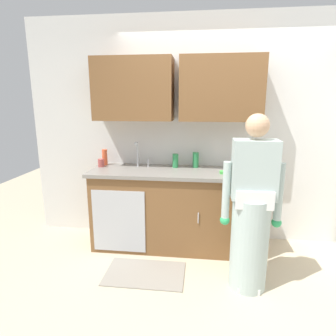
% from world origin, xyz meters
% --- Properties ---
extents(ground_plane, '(9.00, 9.00, 0.00)m').
position_xyz_m(ground_plane, '(0.00, 0.00, 0.00)').
color(ground_plane, beige).
extents(kitchen_wall_with_uppers, '(4.80, 0.44, 2.70)m').
position_xyz_m(kitchen_wall_with_uppers, '(-0.14, 0.99, 1.48)').
color(kitchen_wall_with_uppers, silver).
rests_on(kitchen_wall_with_uppers, ground).
extents(counter_cabinet, '(1.90, 0.62, 0.90)m').
position_xyz_m(counter_cabinet, '(-0.55, 0.70, 0.45)').
color(counter_cabinet, brown).
rests_on(counter_cabinet, ground).
extents(countertop, '(1.96, 0.66, 0.04)m').
position_xyz_m(countertop, '(-0.55, 0.70, 0.92)').
color(countertop, gray).
rests_on(countertop, counter_cabinet).
extents(sink, '(0.50, 0.36, 0.35)m').
position_xyz_m(sink, '(-0.98, 0.71, 0.93)').
color(sink, '#B7BABF').
rests_on(sink, counter_cabinet).
extents(person_at_sink, '(0.55, 0.34, 1.62)m').
position_xyz_m(person_at_sink, '(0.21, -0.02, 0.69)').
color(person_at_sink, white).
rests_on(person_at_sink, ground).
extents(floor_mat, '(0.80, 0.50, 0.01)m').
position_xyz_m(floor_mat, '(-0.79, 0.05, 0.01)').
color(floor_mat, gray).
rests_on(floor_mat, ground).
extents(bottle_water_short, '(0.06, 0.06, 0.20)m').
position_xyz_m(bottle_water_short, '(-1.45, 0.88, 1.04)').
color(bottle_water_short, '#E05933').
rests_on(bottle_water_short, countertop).
extents(bottle_dish_liquid, '(0.07, 0.07, 0.16)m').
position_xyz_m(bottle_dish_liquid, '(-0.56, 0.85, 1.02)').
color(bottle_dish_liquid, '#2D8C4C').
rests_on(bottle_dish_liquid, countertop).
extents(bottle_water_tall, '(0.07, 0.07, 0.18)m').
position_xyz_m(bottle_water_tall, '(-0.32, 0.88, 1.03)').
color(bottle_water_tall, '#2D8C4C').
rests_on(bottle_water_tall, countertop).
extents(cup_by_sink, '(0.08, 0.08, 0.10)m').
position_xyz_m(cup_by_sink, '(-1.46, 0.78, 0.99)').
color(cup_by_sink, '#B24C47').
rests_on(cup_by_sink, countertop).
extents(sponge, '(0.11, 0.07, 0.03)m').
position_xyz_m(sponge, '(0.01, 0.61, 0.96)').
color(sponge, '#4CBF4C').
rests_on(sponge, countertop).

